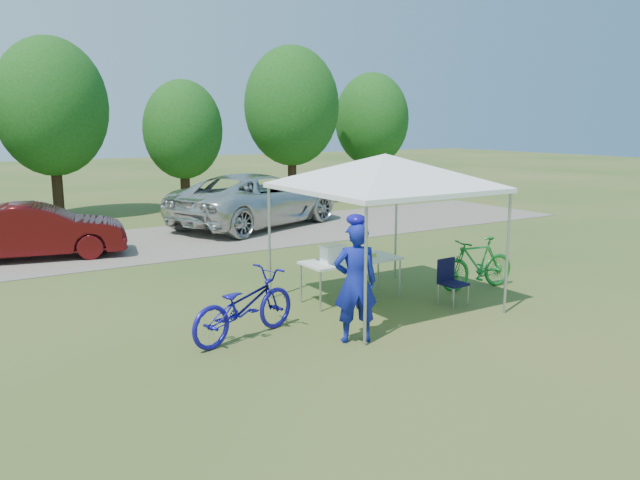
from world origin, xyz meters
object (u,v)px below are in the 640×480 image
object	(u,v)px
cooler	(333,253)
bike_blue	(244,305)
bike_green	(477,263)
folding_table	(351,262)
sedan	(38,231)
folding_chair	(450,278)
minivan	(257,199)
cyclist	(355,283)

from	to	relation	value
cooler	bike_blue	size ratio (longest dim) A/B	0.21
bike_green	folding_table	bearing A→B (deg)	-97.74
sedan	folding_table	bearing A→B (deg)	-135.81
folding_chair	minivan	size ratio (longest dim) A/B	0.14
bike_green	cyclist	bearing A→B (deg)	-65.31
bike_blue	sedan	world-z (taller)	sedan
cyclist	bike_green	distance (m)	4.00
sedan	minivan	bearing A→B (deg)	-64.99
cooler	minivan	world-z (taller)	minivan
cyclist	bike_green	size ratio (longest dim) A/B	1.07
folding_table	sedan	xyz separation A→B (m)	(-4.35, 6.94, -0.04)
minivan	folding_table	bearing A→B (deg)	143.19
cooler	bike_blue	xyz separation A→B (m)	(-2.19, -0.86, -0.41)
folding_table	bike_blue	xyz separation A→B (m)	(-2.59, -0.86, -0.21)
cooler	folding_chair	bearing A→B (deg)	-33.33
bike_blue	folding_table	bearing A→B (deg)	-88.28
folding_chair	minivan	distance (m)	9.68
folding_chair	bike_green	bearing A→B (deg)	18.74
cyclist	folding_chair	bearing A→B (deg)	-143.24
folding_table	sedan	size ratio (longest dim) A/B	0.47
minivan	bike_green	bearing A→B (deg)	160.00
bike_green	sedan	world-z (taller)	sedan
minivan	sedan	distance (m)	6.82
bike_green	sedan	xyz separation A→B (m)	(-6.90, 7.63, 0.17)
cyclist	bike_blue	bearing A→B (deg)	-15.35
folding_table	folding_chair	distance (m)	1.81
folding_chair	minivan	bearing A→B (deg)	81.45
bike_blue	minivan	bearing A→B (deg)	-44.21
cyclist	folding_table	bearing A→B (deg)	-101.93
cooler	sedan	distance (m)	7.99
cooler	cyclist	bearing A→B (deg)	-114.08
cooler	bike_green	bearing A→B (deg)	-13.14
folding_table	minivan	world-z (taller)	minivan
cyclist	bike_blue	distance (m)	1.74
cooler	cyclist	distance (m)	2.05
cyclist	sedan	size ratio (longest dim) A/B	0.45
folding_table	folding_chair	world-z (taller)	folding_chair
folding_chair	bike_blue	world-z (taller)	bike_blue
cooler	minivan	size ratio (longest dim) A/B	0.07
bike_green	minivan	bearing A→B (deg)	-170.96
folding_chair	sedan	size ratio (longest dim) A/B	0.21
cyclist	bike_blue	world-z (taller)	cyclist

